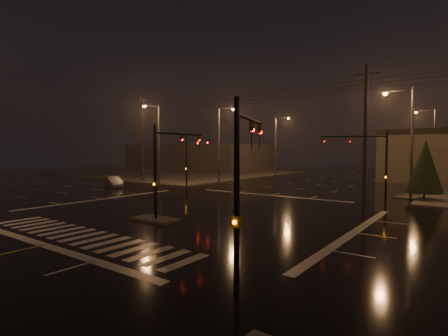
# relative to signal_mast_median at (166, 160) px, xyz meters

# --- Properties ---
(ground) EXTENTS (140.00, 140.00, 0.00)m
(ground) POSITION_rel_signal_mast_median_xyz_m (-0.00, 3.07, -3.75)
(ground) COLOR black
(ground) RESTS_ON ground
(sidewalk_nw) EXTENTS (36.00, 36.00, 0.12)m
(sidewalk_nw) POSITION_rel_signal_mast_median_xyz_m (-30.00, 33.07, -3.69)
(sidewalk_nw) COLOR #45423D
(sidewalk_nw) RESTS_ON ground
(median_island) EXTENTS (3.00, 1.60, 0.15)m
(median_island) POSITION_rel_signal_mast_median_xyz_m (-0.00, -0.93, -3.68)
(median_island) COLOR #45423D
(median_island) RESTS_ON ground
(crosswalk) EXTENTS (15.00, 2.60, 0.01)m
(crosswalk) POSITION_rel_signal_mast_median_xyz_m (-0.00, -5.93, -3.75)
(crosswalk) COLOR beige
(crosswalk) RESTS_ON ground
(stop_bar_near) EXTENTS (16.00, 0.50, 0.01)m
(stop_bar_near) POSITION_rel_signal_mast_median_xyz_m (-0.00, -7.93, -3.75)
(stop_bar_near) COLOR beige
(stop_bar_near) RESTS_ON ground
(stop_bar_far) EXTENTS (16.00, 0.50, 0.01)m
(stop_bar_far) POSITION_rel_signal_mast_median_xyz_m (-0.00, 14.07, -3.75)
(stop_bar_far) COLOR beige
(stop_bar_far) RESTS_ON ground
(commercial_block) EXTENTS (30.00, 18.00, 5.60)m
(commercial_block) POSITION_rel_signal_mast_median_xyz_m (-35.00, 45.07, -0.95)
(commercial_block) COLOR #423D3A
(commercial_block) RESTS_ON ground
(signal_mast_median) EXTENTS (0.25, 4.59, 6.00)m
(signal_mast_median) POSITION_rel_signal_mast_median_xyz_m (0.00, 0.00, 0.00)
(signal_mast_median) COLOR black
(signal_mast_median) RESTS_ON ground
(signal_mast_ne) EXTENTS (4.84, 1.86, 6.00)m
(signal_mast_ne) POSITION_rel_signal_mast_median_xyz_m (9.50, 13.21, 0.04)
(signal_mast_ne) COLOR black
(signal_mast_ne) RESTS_ON ground
(signal_mast_nw) EXTENTS (4.84, 1.86, 6.00)m
(signal_mast_nw) POSITION_rel_signal_mast_median_xyz_m (-9.50, 13.21, 0.04)
(signal_mast_nw) COLOR black
(signal_mast_nw) RESTS_ON ground
(signal_mast_se) EXTENTS (1.55, 3.87, 6.00)m
(signal_mast_se) POSITION_rel_signal_mast_median_xyz_m (10.23, -6.68, -0.04)
(signal_mast_se) COLOR black
(signal_mast_se) RESTS_ON ground
(streetlight_1) EXTENTS (2.77, 0.32, 10.00)m
(streetlight_1) POSITION_rel_signal_mast_median_xyz_m (-11.18, 21.07, 2.05)
(streetlight_1) COLOR #38383A
(streetlight_1) RESTS_ON ground
(streetlight_2) EXTENTS (2.77, 0.32, 10.00)m
(streetlight_2) POSITION_rel_signal_mast_median_xyz_m (-11.18, 37.07, 2.05)
(streetlight_2) COLOR #38383A
(streetlight_2) RESTS_ON ground
(streetlight_3) EXTENTS (2.77, 0.32, 10.00)m
(streetlight_3) POSITION_rel_signal_mast_median_xyz_m (11.18, 19.07, 2.05)
(streetlight_3) COLOR #38383A
(streetlight_3) RESTS_ON ground
(streetlight_4) EXTENTS (2.77, 0.32, 10.00)m
(streetlight_4) POSITION_rel_signal_mast_median_xyz_m (11.18, 39.07, 2.05)
(streetlight_4) COLOR #38383A
(streetlight_4) RESTS_ON ground
(streetlight_5) EXTENTS (0.32, 2.77, 10.00)m
(streetlight_5) POSITION_rel_signal_mast_median_xyz_m (-16.00, 14.26, 2.05)
(streetlight_5) COLOR #38383A
(streetlight_5) RESTS_ON ground
(utility_pole_0) EXTENTS (2.20, 0.32, 12.00)m
(utility_pole_0) POSITION_rel_signal_mast_median_xyz_m (-22.00, 17.07, 2.38)
(utility_pole_0) COLOR black
(utility_pole_0) RESTS_ON ground
(utility_pole_1) EXTENTS (2.20, 0.32, 12.00)m
(utility_pole_1) POSITION_rel_signal_mast_median_xyz_m (8.00, 17.07, 2.38)
(utility_pole_1) COLOR black
(utility_pole_1) RESTS_ON ground
(conifer_0) EXTENTS (2.98, 2.98, 5.36)m
(conifer_0) POSITION_rel_signal_mast_median_xyz_m (12.59, 18.87, -0.73)
(conifer_0) COLOR black
(conifer_0) RESTS_ON ground
(car_crossing) EXTENTS (4.10, 2.60, 1.28)m
(car_crossing) POSITION_rel_signal_mast_median_xyz_m (-18.98, 9.86, -3.11)
(car_crossing) COLOR slate
(car_crossing) RESTS_ON ground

